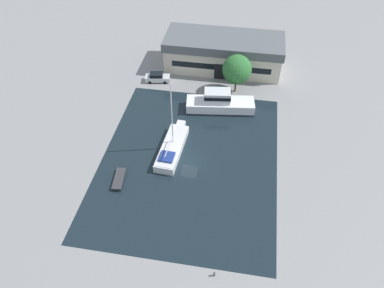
# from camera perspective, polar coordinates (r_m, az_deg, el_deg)

# --- Properties ---
(ground_plane) EXTENTS (440.00, 440.00, 0.00)m
(ground_plane) POSITION_cam_1_polar(r_m,az_deg,el_deg) (56.11, -0.43, -2.49)
(ground_plane) COLOR gray
(water_canal) EXTENTS (26.00, 33.58, 0.01)m
(water_canal) POSITION_cam_1_polar(r_m,az_deg,el_deg) (56.11, -0.43, -2.49)
(water_canal) COLOR black
(water_canal) RESTS_ON ground
(warehouse_building) EXTENTS (22.66, 9.37, 6.27)m
(warehouse_building) POSITION_cam_1_polar(r_m,az_deg,el_deg) (75.10, 4.83, 13.76)
(warehouse_building) COLOR beige
(warehouse_building) RESTS_ON ground
(quay_tree_near_building) EXTENTS (5.18, 5.18, 7.23)m
(quay_tree_near_building) POSITION_cam_1_polar(r_m,az_deg,el_deg) (67.35, 6.87, 11.21)
(quay_tree_near_building) COLOR brown
(quay_tree_near_building) RESTS_ON ground
(parked_car) EXTENTS (4.80, 2.56, 1.73)m
(parked_car) POSITION_cam_1_polar(r_m,az_deg,el_deg) (71.94, -5.31, 10.09)
(parked_car) COLOR silver
(parked_car) RESTS_ON ground
(sailboat_moored) EXTENTS (3.59, 11.07, 12.10)m
(sailboat_moored) POSITION_cam_1_polar(r_m,az_deg,el_deg) (57.13, -3.02, -0.47)
(sailboat_moored) COLOR silver
(sailboat_moored) RESTS_ON water_canal
(motor_cruiser) EXTENTS (12.02, 5.02, 3.83)m
(motor_cruiser) POSITION_cam_1_polar(r_m,az_deg,el_deg) (64.50, 4.20, 6.26)
(motor_cruiser) COLOR white
(motor_cruiser) RESTS_ON water_canal
(small_dinghy) EXTENTS (1.76, 4.14, 0.53)m
(small_dinghy) POSITION_cam_1_polar(r_m,az_deg,el_deg) (54.21, -11.06, -5.30)
(small_dinghy) COLOR #23282D
(small_dinghy) RESTS_ON water_canal
(mooring_bollard) EXTENTS (0.24, 0.24, 0.77)m
(mooring_bollard) POSITION_cam_1_polar(r_m,az_deg,el_deg) (45.12, 3.43, -19.15)
(mooring_bollard) COLOR #47474C
(mooring_bollard) RESTS_ON ground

